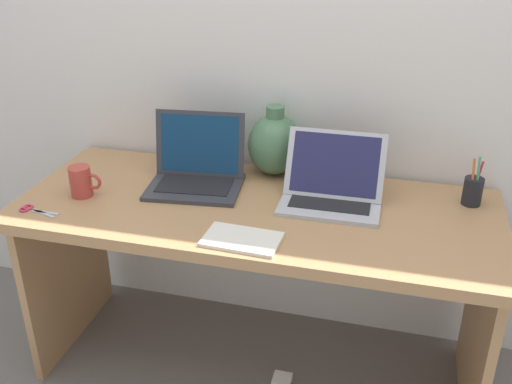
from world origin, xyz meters
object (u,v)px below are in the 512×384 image
at_px(pen_cup, 473,190).
at_px(power_brick, 282,380).
at_px(laptop_right, 333,185).
at_px(scissors, 33,210).
at_px(coffee_mug, 81,181).
at_px(notebook_stack, 242,239).
at_px(laptop_left, 197,167).
at_px(green_vase, 275,144).

height_order(pen_cup, power_brick, pen_cup).
relative_size(laptop_right, scissors, 2.31).
distance_m(coffee_mug, pen_cup, 1.35).
xyz_separation_m(coffee_mug, scissors, (-0.11, -0.15, -0.05)).
xyz_separation_m(pen_cup, power_brick, (-0.59, -0.26, -0.75)).
distance_m(notebook_stack, pen_cup, 0.82).
bearing_deg(coffee_mug, laptop_left, 28.90).
distance_m(laptop_right, pen_cup, 0.47).
xyz_separation_m(coffee_mug, power_brick, (0.73, 0.01, -0.76)).
distance_m(laptop_right, scissors, 1.02).
height_order(laptop_left, green_vase, green_vase).
bearing_deg(scissors, notebook_stack, -0.87).
relative_size(notebook_stack, pen_cup, 1.28).
distance_m(laptop_right, coffee_mug, 0.87).
distance_m(green_vase, pen_cup, 0.72).
relative_size(notebook_stack, scissors, 1.58).
distance_m(laptop_right, power_brick, 0.79).
bearing_deg(coffee_mug, laptop_right, 12.06).
bearing_deg(coffee_mug, power_brick, 1.18).
bearing_deg(scissors, laptop_left, 36.54).
distance_m(notebook_stack, scissors, 0.73).
bearing_deg(power_brick, pen_cup, 24.09).
xyz_separation_m(laptop_right, coffee_mug, (-0.85, -0.18, -0.00)).
bearing_deg(pen_cup, power_brick, -155.91).
distance_m(green_vase, notebook_stack, 0.53).
relative_size(laptop_right, coffee_mug, 2.89).
height_order(notebook_stack, coffee_mug, coffee_mug).
bearing_deg(laptop_left, scissors, -143.46).
relative_size(laptop_right, notebook_stack, 1.46).
relative_size(pen_cup, scissors, 1.24).
bearing_deg(coffee_mug, green_vase, 30.59).
distance_m(laptop_left, laptop_right, 0.50).
height_order(green_vase, coffee_mug, green_vase).
relative_size(laptop_left, pen_cup, 1.95).
bearing_deg(notebook_stack, pen_cup, 32.26).
xyz_separation_m(green_vase, scissors, (-0.71, -0.51, -0.11)).
height_order(scissors, power_brick, scissors).
bearing_deg(laptop_left, coffee_mug, -151.10).
distance_m(laptop_left, green_vase, 0.30).
height_order(laptop_right, coffee_mug, laptop_right).
bearing_deg(scissors, pen_cup, 16.61).
xyz_separation_m(laptop_right, scissors, (-0.96, -0.33, -0.06)).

